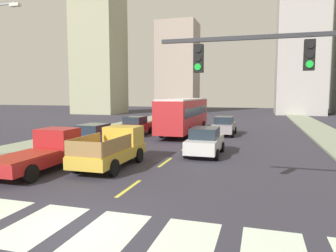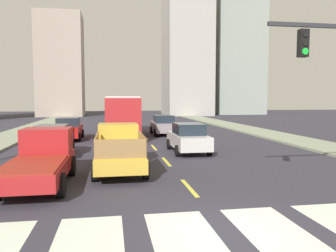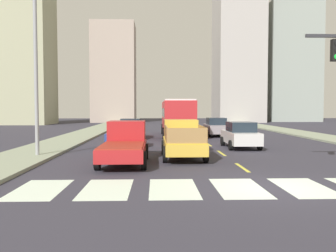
# 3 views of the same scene
# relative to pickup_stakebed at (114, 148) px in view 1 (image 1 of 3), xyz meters

# --- Properties ---
(ground_plane) EXTENTS (160.00, 160.00, 0.00)m
(ground_plane) POSITION_rel_pickup_stakebed_xyz_m (2.38, -7.50, -0.94)
(ground_plane) COLOR #33313C
(sidewalk_left) EXTENTS (3.33, 110.00, 0.15)m
(sidewalk_left) POSITION_rel_pickup_stakebed_xyz_m (-8.41, 10.50, -0.86)
(sidewalk_left) COLOR gray
(sidewalk_left) RESTS_ON ground
(crosswalk_stripe_3) EXTENTS (1.55, 3.01, 0.01)m
(crosswalk_stripe_3) POSITION_rel_pickup_stakebed_xyz_m (1.30, -7.50, -0.93)
(crosswalk_stripe_3) COLOR silver
(crosswalk_stripe_3) RESTS_ON ground
(crosswalk_stripe_4) EXTENTS (1.55, 3.01, 0.01)m
(crosswalk_stripe_4) POSITION_rel_pickup_stakebed_xyz_m (3.46, -7.50, -0.93)
(crosswalk_stripe_4) COLOR silver
(crosswalk_stripe_4) RESTS_ON ground
(crosswalk_stripe_5) EXTENTS (1.55, 3.01, 0.01)m
(crosswalk_stripe_5) POSITION_rel_pickup_stakebed_xyz_m (5.62, -7.50, -0.93)
(crosswalk_stripe_5) COLOR silver
(crosswalk_stripe_5) RESTS_ON ground
(lane_dash_0) EXTENTS (0.16, 2.40, 0.01)m
(lane_dash_0) POSITION_rel_pickup_stakebed_xyz_m (2.38, -3.50, -0.93)
(lane_dash_0) COLOR #D8CE43
(lane_dash_0) RESTS_ON ground
(lane_dash_1) EXTENTS (0.16, 2.40, 0.01)m
(lane_dash_1) POSITION_rel_pickup_stakebed_xyz_m (2.38, 1.50, -0.93)
(lane_dash_1) COLOR #D8CE43
(lane_dash_1) RESTS_ON ground
(lane_dash_2) EXTENTS (0.16, 2.40, 0.01)m
(lane_dash_2) POSITION_rel_pickup_stakebed_xyz_m (2.38, 6.50, -0.93)
(lane_dash_2) COLOR #D8CE43
(lane_dash_2) RESTS_ON ground
(lane_dash_3) EXTENTS (0.16, 2.40, 0.01)m
(lane_dash_3) POSITION_rel_pickup_stakebed_xyz_m (2.38, 11.50, -0.93)
(lane_dash_3) COLOR #D8CE43
(lane_dash_3) RESTS_ON ground
(lane_dash_4) EXTENTS (0.16, 2.40, 0.01)m
(lane_dash_4) POSITION_rel_pickup_stakebed_xyz_m (2.38, 16.50, -0.93)
(lane_dash_4) COLOR #D8CE43
(lane_dash_4) RESTS_ON ground
(lane_dash_5) EXTENTS (0.16, 2.40, 0.01)m
(lane_dash_5) POSITION_rel_pickup_stakebed_xyz_m (2.38, 21.50, -0.93)
(lane_dash_5) COLOR #D8CE43
(lane_dash_5) RESTS_ON ground
(lane_dash_6) EXTENTS (0.16, 2.40, 0.01)m
(lane_dash_6) POSITION_rel_pickup_stakebed_xyz_m (2.38, 26.50, -0.93)
(lane_dash_6) COLOR #D8CE43
(lane_dash_6) RESTS_ON ground
(lane_dash_7) EXTENTS (0.16, 2.40, 0.01)m
(lane_dash_7) POSITION_rel_pickup_stakebed_xyz_m (2.38, 31.50, -0.93)
(lane_dash_7) COLOR #D8CE43
(lane_dash_7) RESTS_ON ground
(pickup_stakebed) EXTENTS (2.18, 5.20, 1.96)m
(pickup_stakebed) POSITION_rel_pickup_stakebed_xyz_m (0.00, 0.00, 0.00)
(pickup_stakebed) COLOR gold
(pickup_stakebed) RESTS_ON ground
(pickup_dark) EXTENTS (2.18, 5.20, 1.96)m
(pickup_dark) POSITION_rel_pickup_stakebed_xyz_m (-2.90, -1.91, -0.02)
(pickup_dark) COLOR #A51D20
(pickup_dark) RESTS_ON ground
(city_bus) EXTENTS (2.72, 10.80, 3.32)m
(city_bus) POSITION_rel_pickup_stakebed_xyz_m (0.50, 13.61, 1.02)
(city_bus) COLOR red
(city_bus) RESTS_ON ground
(sedan_mid) EXTENTS (2.02, 4.40, 1.72)m
(sedan_mid) POSITION_rel_pickup_stakebed_xyz_m (-3.56, 11.70, -0.08)
(sedan_mid) COLOR red
(sedan_mid) RESTS_ON ground
(sedan_near_right) EXTENTS (2.02, 4.40, 1.72)m
(sedan_near_right) POSITION_rel_pickup_stakebed_xyz_m (4.13, 4.21, -0.08)
(sedan_near_right) COLOR silver
(sedan_near_right) RESTS_ON ground
(sedan_far) EXTENTS (2.02, 4.40, 1.72)m
(sedan_far) POSITION_rel_pickup_stakebed_xyz_m (-3.54, 4.19, -0.08)
(sedan_far) COLOR navy
(sedan_far) RESTS_ON ground
(sedan_near_left) EXTENTS (2.02, 4.40, 1.72)m
(sedan_near_left) POSITION_rel_pickup_stakebed_xyz_m (4.19, 14.07, -0.08)
(sedan_near_left) COLOR gray
(sedan_near_left) RESTS_ON ground
(block_mid_right) EXTENTS (7.81, 7.10, 18.09)m
(block_mid_right) POSITION_rel_pickup_stakebed_xyz_m (-9.11, 48.03, 8.11)
(block_mid_right) COLOR #A49285
(block_mid_right) RESTS_ON ground
(block_low_left) EXTENTS (8.32, 10.04, 32.26)m
(block_low_left) POSITION_rel_pickup_stakebed_xyz_m (14.06, 48.45, 15.19)
(block_low_left) COLOR #A9A39F
(block_low_left) RESTS_ON ground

